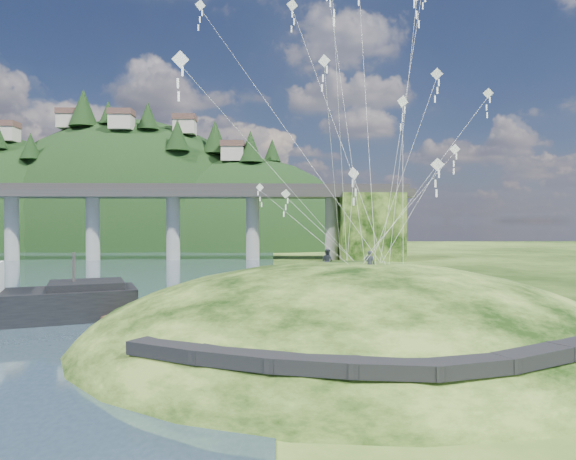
{
  "coord_description": "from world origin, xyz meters",
  "views": [
    {
      "loc": [
        2.91,
        -30.5,
        7.64
      ],
      "look_at": [
        4.0,
        6.0,
        7.0
      ],
      "focal_mm": 32.0,
      "sensor_mm": 36.0,
      "label": 1
    }
  ],
  "objects": [
    {
      "name": "bridge",
      "position": [
        -26.46,
        70.07,
        9.7
      ],
      "size": [
        160.0,
        11.0,
        15.0
      ],
      "color": "#2D2B2B",
      "rests_on": "ground"
    },
    {
      "name": "footpath",
      "position": [
        7.46,
        -9.74,
        2.08
      ],
      "size": [
        22.29,
        5.84,
        0.83
      ],
      "color": "black",
      "rests_on": "ground"
    },
    {
      "name": "grass_hill",
      "position": [
        8.0,
        2.0,
        -1.5
      ],
      "size": [
        36.0,
        32.0,
        13.0
      ],
      "color": "black",
      "rests_on": "ground"
    },
    {
      "name": "wooden_dock",
      "position": [
        -2.66,
        7.23,
        0.44
      ],
      "size": [
        14.03,
        4.31,
        0.99
      ],
      "color": "#3E2519",
      "rests_on": "ground"
    },
    {
      "name": "ground",
      "position": [
        0.0,
        0.0,
        0.0
      ],
      "size": [
        320.0,
        320.0,
        0.0
      ],
      "primitive_type": "plane",
      "color": "black",
      "rests_on": "ground"
    },
    {
      "name": "kite_swarm",
      "position": [
        8.27,
        4.39,
        17.92
      ],
      "size": [
        21.51,
        16.46,
        18.52
      ],
      "color": "white",
      "rests_on": "ground"
    },
    {
      "name": "far_ridge",
      "position": [
        -43.58,
        122.17,
        -7.44
      ],
      "size": [
        153.0,
        70.0,
        94.5
      ],
      "color": "black",
      "rests_on": "ground"
    },
    {
      "name": "kite_flyers",
      "position": [
        7.31,
        2.77,
        5.8
      ],
      "size": [
        3.26,
        3.3,
        1.7
      ],
      "color": "#262B33",
      "rests_on": "ground"
    }
  ]
}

